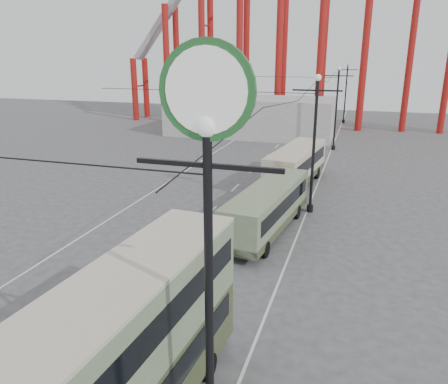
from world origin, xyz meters
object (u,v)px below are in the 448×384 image
(lamp_post_near, at_px, (208,186))
(single_decker_cream, at_px, (296,165))
(single_decker_green, at_px, (268,207))
(double_decker_bus, at_px, (132,346))
(pedestrian, at_px, (197,229))

(lamp_post_near, relative_size, single_decker_cream, 1.03)
(lamp_post_near, distance_m, single_decker_green, 17.77)
(lamp_post_near, bearing_deg, double_decker_bus, 164.55)
(single_decker_green, xyz_separation_m, single_decker_cream, (0.08, 10.72, 0.16))
(lamp_post_near, height_order, double_decker_bus, lamp_post_near)
(double_decker_bus, height_order, single_decker_green, double_decker_bus)
(single_decker_cream, xyz_separation_m, pedestrian, (-3.63, -13.55, -0.92))
(lamp_post_near, xyz_separation_m, single_decker_green, (-2.06, 16.51, -6.24))
(single_decker_cream, relative_size, pedestrian, 5.99)
(lamp_post_near, relative_size, double_decker_bus, 1.12)
(single_decker_green, distance_m, pedestrian, 4.60)
(pedestrian, bearing_deg, double_decker_bus, 84.24)
(lamp_post_near, xyz_separation_m, single_decker_cream, (-1.98, 27.23, -6.07))
(lamp_post_near, xyz_separation_m, double_decker_bus, (-2.50, 0.69, -5.00))
(double_decker_bus, height_order, pedestrian, double_decker_bus)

